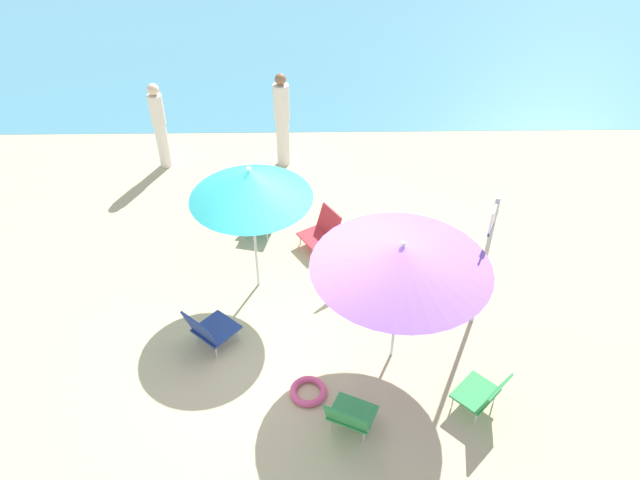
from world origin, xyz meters
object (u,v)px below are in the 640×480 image
Objects in this scene: beach_chair_e at (322,230)px; beach_chair_a at (484,393)px; warning_sign at (488,244)px; person_a at (159,125)px; beach_chair_f at (350,416)px; beach_bag at (377,261)px; umbrella_purple at (402,257)px; beach_chair_d at (354,269)px; beach_chair_c at (209,329)px; umbrella_teal at (250,184)px; swim_ring at (308,391)px; beach_chair_b at (261,214)px; person_b at (282,120)px.

beach_chair_a is at bearing 87.87° from beach_chair_e.
warning_sign reaches higher than beach_chair_a.
person_a is at bearing 165.40° from warning_sign.
beach_bag is (0.57, 2.87, -0.13)m from beach_chair_f.
umbrella_purple is 1.94m from beach_chair_f.
umbrella_purple is 1.29× the size of person_a.
umbrella_purple reaches higher than beach_chair_d.
person_a is at bearing 53.35° from beach_chair_f.
beach_chair_c is 2.65m from beach_chair_e.
beach_chair_e is (-0.88, 2.32, -1.41)m from umbrella_purple.
beach_bag is at bearing 14.80° from person_a.
beach_chair_a is 0.34× the size of warning_sign.
umbrella_teal is 1.24× the size of person_a.
beach_chair_f is at bearing -7.68° from person_a.
warning_sign is at bearing 14.23° from person_a.
beach_chair_c is 1.55m from swim_ring.
beach_bag is (0.82, -0.62, -0.13)m from beach_chair_e.
beach_chair_e is (1.53, 2.15, -0.05)m from beach_chair_c.
person_a is (-3.40, 3.46, 0.52)m from beach_chair_d.
beach_chair_d is 2.07m from warning_sign.
umbrella_teal is at bearing -169.45° from warning_sign.
beach_chair_a is 1.63m from beach_chair_f.
beach_chair_f is 0.32× the size of warning_sign.
umbrella_purple is 4.63× the size of swim_ring.
beach_chair_b is 2.18m from person_b.
umbrella_purple is 2.82× the size of beach_chair_c.
person_b is (-0.95, 6.00, 0.63)m from beach_chair_f.
beach_chair_b is at bearing 102.76° from swim_ring.
person_b is 3.56m from beach_bag.
swim_ring is at bearing -9.23° from person_a.
beach_chair_f is (0.25, -3.49, -0.00)m from beach_chair_e.
beach_chair_c reaches higher than beach_chair_a.
beach_chair_a is (2.83, -2.31, -1.46)m from umbrella_teal.
umbrella_teal is 2.45m from beach_bag.
beach_chair_f is (1.79, -1.34, -0.05)m from beach_chair_c.
beach_bag is at bearing -23.62° from beach_chair_a.
beach_chair_d is at bearing 8.50° from person_a.
beach_chair_d is at bearing -2.69° from umbrella_teal.
beach_chair_a is at bearing -1.63° from beach_chair_d.
swim_ring is 1.33× the size of beach_bag.
person_b is 0.87× the size of warning_sign.
beach_chair_a is at bearing -73.02° from warning_sign.
beach_chair_c is 4.86m from person_a.
beach_chair_d reaches higher than beach_chair_e.
beach_chair_a is 0.95× the size of beach_chair_d.
beach_chair_a is (0.98, -0.92, -1.37)m from umbrella_purple.
person_a is (-1.98, 3.39, -0.94)m from umbrella_teal.
beach_chair_c is at bearing -146.92° from beach_bag.
beach_bag is (2.36, 1.54, -0.18)m from beach_chair_c.
person_a is at bearing -169.44° from beach_chair_d.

